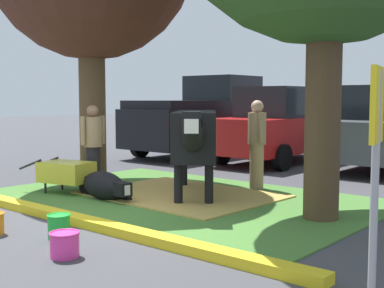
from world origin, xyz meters
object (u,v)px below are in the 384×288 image
cow_holstein (195,135)px  wheelbarrow (68,173)px  bucket_green (59,226)px  calf_lying (105,186)px  person_visitor_near (257,142)px  pickup_truck_black (206,118)px  sedan_red (280,126)px  parking_sign (376,144)px  person_handler (93,145)px  bucket_pink (65,244)px

cow_holstein → wheelbarrow: bearing=-146.0°
wheelbarrow → bucket_green: size_ratio=5.41×
cow_holstein → calf_lying: cow_holstein is taller
person_visitor_near → wheelbarrow: 3.52m
pickup_truck_black → sedan_red: size_ratio=1.23×
parking_sign → pickup_truck_black: size_ratio=0.36×
calf_lying → person_visitor_near: (1.40, 2.50, 0.67)m
cow_holstein → sedan_red: sedan_red is taller
cow_holstein → wheelbarrow: 2.40m
calf_lying → sedan_red: (-0.45, 6.44, 0.75)m
parking_sign → bucket_green: parking_sign is taller
calf_lying → wheelbarrow: bearing=-174.6°
person_visitor_near → person_handler: bearing=-139.4°
wheelbarrow → sedan_red: 6.57m
cow_holstein → wheelbarrow: (-1.90, -1.28, -0.69)m
calf_lying → person_visitor_near: 2.95m
bucket_pink → bucket_green: bearing=149.0°
sedan_red → bucket_green: bearing=-77.2°
wheelbarrow → sedan_red: size_ratio=0.37×
calf_lying → parking_sign: 5.72m
parking_sign → person_visitor_near: bearing=131.7°
pickup_truck_black → sedan_red: 2.77m
bucket_pink → sedan_red: bearing=106.4°
person_visitor_near → pickup_truck_black: 6.24m
pickup_truck_black → calf_lying: bearing=-64.5°
parking_sign → bucket_green: bearing=-178.7°
person_handler → person_visitor_near: person_visitor_near is taller
bucket_green → pickup_truck_black: size_ratio=0.06×
parking_sign → person_handler: bearing=159.2°
cow_holstein → sedan_red: (-1.43, 5.25, -0.09)m
bucket_green → bucket_pink: bucket_green is taller
calf_lying → sedan_red: bearing=94.0°
calf_lying → bucket_pink: bearing=-47.8°
cow_holstein → bucket_pink: (1.15, -3.55, -0.93)m
person_handler → parking_sign: bearing=-20.8°
person_handler → bucket_green: person_handler is taller
bucket_green → person_handler: bearing=134.1°
cow_holstein → person_visitor_near: bearing=72.4°
bucket_pink → calf_lying: bearing=132.2°
calf_lying → sedan_red: 6.50m
pickup_truck_black → cow_holstein: bearing=-52.8°
wheelbarrow → pickup_truck_black: 7.21m
bucket_pink → pickup_truck_black: (-5.34, 9.07, 0.97)m
cow_holstein → wheelbarrow: size_ratio=1.65×
calf_lying → person_handler: bearing=151.2°
person_handler → parking_sign: size_ratio=0.82×
person_visitor_near → bucket_pink: person_visitor_near is taller
cow_holstein → pickup_truck_black: 6.93m
bucket_green → parking_sign: bearing=1.3°
bucket_green → bucket_pink: size_ratio=0.90×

